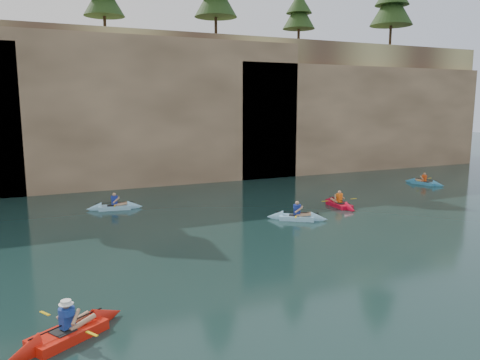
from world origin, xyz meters
name	(u,v)px	position (x,y,z in m)	size (l,w,h in m)	color
ground	(265,299)	(0.00, 0.00, 0.00)	(160.00, 160.00, 0.00)	black
cliff	(109,105)	(0.00, 30.00, 6.00)	(70.00, 16.00, 12.00)	tan
cliff_slab_center	(152,110)	(2.00, 22.60, 5.70)	(24.00, 2.40, 11.40)	tan
cliff_slab_east	(364,117)	(22.00, 22.60, 4.92)	(26.00, 2.40, 9.84)	tan
sea_cave_center	(72,169)	(-4.00, 21.95, 1.60)	(3.50, 1.00, 3.20)	black
sea_cave_east	(251,152)	(10.00, 21.95, 2.25)	(5.00, 1.00, 4.50)	black
main_kayaker	(68,333)	(-6.00, -0.13, 0.18)	(3.55, 2.59, 1.36)	red
kayaker_ltblue_near	(297,217)	(6.30, 8.43, 0.16)	(3.13, 2.51, 1.29)	#98D9FF
kayaker_red_far	(339,204)	(10.36, 10.20, 0.15)	(2.43, 3.41, 1.24)	red
kayaker_ltblue_mid	(115,207)	(-2.25, 15.06, 0.15)	(3.34, 2.42, 1.24)	#91CEF3
kayaker_blue_east	(424,183)	(21.03, 13.93, 0.14)	(2.18, 3.26, 1.14)	#3991C4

